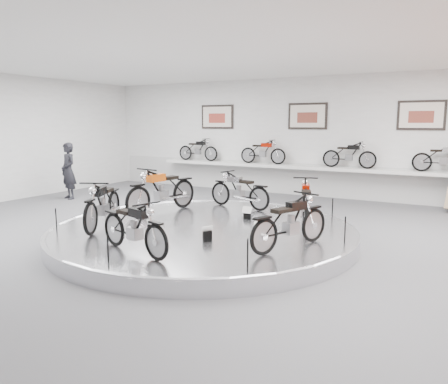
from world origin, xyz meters
The scene contains 21 objects.
floor centered at (0.00, 0.00, 0.00)m, with size 16.00×16.00×0.00m, color #4E4E51.
ceiling centered at (0.00, 0.00, 4.00)m, with size 16.00×16.00×0.00m, color white.
wall_back centered at (0.00, 7.00, 2.00)m, with size 16.00×16.00×0.00m, color white.
dado_band centered at (0.00, 6.98, 0.55)m, with size 15.68×0.04×1.10m, color #BCBCBA.
display_platform centered at (0.00, 0.30, 0.15)m, with size 6.40×6.40×0.30m, color silver.
platform_rim centered at (0.00, 0.30, 0.27)m, with size 6.40×6.40×0.10m, color #B2B2BA.
shelf centered at (0.00, 6.70, 1.00)m, with size 11.00×0.55×0.10m, color silver.
poster_left centered at (-3.50, 6.96, 2.70)m, with size 1.35×0.06×0.88m, color silver.
poster_center centered at (0.00, 6.96, 2.70)m, with size 1.35×0.06×0.88m, color silver.
poster_right centered at (3.50, 6.96, 2.70)m, with size 1.35×0.06×0.88m, color silver.
shelf_bike_a centered at (-4.20, 6.70, 1.42)m, with size 1.22×0.42×0.73m, color black, non-canonical shape.
shelf_bike_b centered at (-1.50, 6.70, 1.42)m, with size 1.22×0.42×0.73m, color #891102, non-canonical shape.
shelf_bike_c centered at (1.50, 6.70, 1.42)m, with size 1.22×0.42×0.73m, color black, non-canonical shape.
shelf_bike_d centered at (4.20, 6.70, 1.42)m, with size 1.22×0.42×0.73m, color #B7B8BD, non-canonical shape.
bike_a centered at (1.75, 1.77, 0.78)m, with size 1.62×0.57×0.95m, color #891102, non-canonical shape.
bike_b centered at (-0.27, 2.50, 0.77)m, with size 1.60×0.56×0.94m, color #B7B8BD, non-canonical shape.
bike_c centered at (-1.65, 1.06, 0.86)m, with size 1.91×0.67×1.12m, color #D35610, non-canonical shape.
bike_d centered at (-1.80, -0.77, 0.81)m, with size 1.72×0.61×1.01m, color black, non-canonical shape.
bike_e centered at (0.00, -1.88, 0.76)m, with size 1.55×0.55×0.91m, color black, non-canonical shape.
bike_f centered at (2.19, -0.34, 0.78)m, with size 1.62×0.57×0.95m, color black, non-canonical shape.
visitor centered at (-6.58, 2.54, 0.92)m, with size 0.67×0.44×1.85m, color black.
Camera 1 is at (4.78, -7.37, 2.47)m, focal length 35.00 mm.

